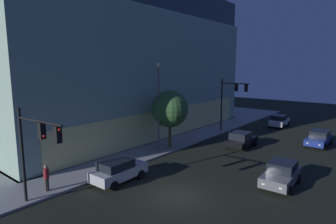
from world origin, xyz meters
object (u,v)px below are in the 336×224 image
at_px(car_grey, 281,174).
at_px(car_white, 279,121).
at_px(car_blue, 319,138).
at_px(sidewalk_tree, 170,109).
at_px(car_silver, 118,170).
at_px(modern_building, 94,63).
at_px(street_lamp_sidewalk, 158,97).
at_px(pedestrian_waiting, 46,176).
at_px(traffic_light_far_corner, 231,96).
at_px(traffic_light_near_corner, 36,142).
at_px(car_black, 241,140).

xyz_separation_m(car_grey, car_white, (20.24, 6.63, 0.03)).
bearing_deg(car_blue, sidewalk_tree, 133.10).
height_order(car_silver, car_white, car_white).
height_order(sidewalk_tree, car_grey, sidewalk_tree).
height_order(modern_building, street_lamp_sidewalk, modern_building).
distance_m(sidewalk_tree, car_grey, 12.58).
xyz_separation_m(sidewalk_tree, pedestrian_waiting, (-13.38, -0.22, -2.95)).
bearing_deg(sidewalk_tree, traffic_light_far_corner, -9.21).
bearing_deg(car_silver, modern_building, 57.61).
xyz_separation_m(modern_building, street_lamp_sidewalk, (-4.78, -16.69, -3.44)).
xyz_separation_m(traffic_light_far_corner, car_white, (7.90, -3.66, -3.97)).
xyz_separation_m(traffic_light_near_corner, car_black, (19.98, -3.31, -3.40)).
relative_size(car_silver, car_blue, 0.92).
relative_size(street_lamp_sidewalk, car_white, 2.09).
height_order(pedestrian_waiting, car_white, pedestrian_waiting).
distance_m(traffic_light_near_corner, car_silver, 6.68).
distance_m(modern_building, car_grey, 30.33).
distance_m(traffic_light_far_corner, car_white, 9.57).
relative_size(street_lamp_sidewalk, car_black, 1.98).
bearing_deg(sidewalk_tree, car_black, -47.06).
distance_m(traffic_light_near_corner, car_blue, 27.77).
height_order(traffic_light_near_corner, car_black, traffic_light_near_corner).
bearing_deg(traffic_light_far_corner, car_black, -142.51).
bearing_deg(car_white, car_black, -178.97).
xyz_separation_m(car_silver, car_blue, (20.08, -9.34, -0.04)).
xyz_separation_m(car_black, car_blue, (5.87, -6.24, 0.01)).
relative_size(modern_building, car_white, 8.35).
bearing_deg(car_white, street_lamp_sidewalk, 164.63).
height_order(pedestrian_waiting, car_grey, pedestrian_waiting).
bearing_deg(car_blue, car_white, 42.34).
bearing_deg(car_grey, modern_building, 79.62).
distance_m(street_lamp_sidewalk, car_grey, 12.95).
bearing_deg(sidewalk_tree, car_white, -16.34).
xyz_separation_m(street_lamp_sidewalk, car_black, (6.78, -5.66, -4.70)).
height_order(car_blue, car_white, car_white).
xyz_separation_m(traffic_light_near_corner, car_silver, (5.77, -0.21, -3.35)).
xyz_separation_m(street_lamp_sidewalk, car_silver, (-7.43, -2.56, -4.65)).
bearing_deg(car_black, street_lamp_sidewalk, 140.14).
bearing_deg(traffic_light_near_corner, traffic_light_far_corner, 1.31).
bearing_deg(traffic_light_near_corner, car_grey, -37.38).
bearing_deg(traffic_light_far_corner, street_lamp_sidewalk, 171.48).
relative_size(sidewalk_tree, car_silver, 1.37).
xyz_separation_m(street_lamp_sidewalk, car_grey, (-0.49, -12.06, -4.68)).
bearing_deg(car_black, car_blue, -46.76).
bearing_deg(street_lamp_sidewalk, car_black, -39.86).
distance_m(traffic_light_far_corner, car_grey, 16.56).
bearing_deg(pedestrian_waiting, traffic_light_near_corner, -125.62).
xyz_separation_m(street_lamp_sidewalk, car_white, (19.75, -5.43, -4.65)).
relative_size(traffic_light_far_corner, pedestrian_waiting, 3.74).
xyz_separation_m(modern_building, car_grey, (-5.27, -28.75, -8.12)).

